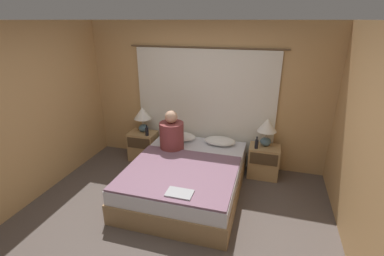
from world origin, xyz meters
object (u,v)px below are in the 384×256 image
(person_left_in_bed, at_px, (172,134))
(laptop_on_bed, at_px, (180,193))
(lamp_left, at_px, (143,116))
(pillow_right, at_px, (220,141))
(pillow_left, at_px, (181,136))
(beer_bottle_on_right_stand, at_px, (257,144))
(nightstand_left, at_px, (143,146))
(nightstand_right, at_px, (263,161))
(lamp_right, at_px, (267,128))
(bed, at_px, (186,178))
(beer_bottle_on_left_stand, at_px, (147,131))

(person_left_in_bed, distance_m, laptop_on_bed, 1.35)
(lamp_left, relative_size, pillow_right, 0.89)
(lamp_left, relative_size, pillow_left, 0.89)
(pillow_left, distance_m, beer_bottle_on_right_stand, 1.33)
(nightstand_left, height_order, pillow_right, pillow_right)
(pillow_right, relative_size, beer_bottle_on_right_stand, 2.62)
(nightstand_right, bearing_deg, pillow_right, -179.63)
(lamp_right, bearing_deg, nightstand_left, -178.60)
(lamp_left, bearing_deg, person_left_in_bed, -32.09)
(laptop_on_bed, bearing_deg, pillow_right, 83.42)
(bed, relative_size, laptop_on_bed, 6.29)
(nightstand_left, height_order, lamp_right, lamp_right)
(beer_bottle_on_right_stand, bearing_deg, bed, -143.52)
(nightstand_right, relative_size, pillow_left, 1.02)
(beer_bottle_on_right_stand, bearing_deg, lamp_right, 47.67)
(pillow_left, xyz_separation_m, person_left_in_bed, (-0.02, -0.40, 0.21))
(lamp_left, distance_m, beer_bottle_on_right_stand, 2.10)
(lamp_left, bearing_deg, pillow_left, -4.47)
(nightstand_left, height_order, beer_bottle_on_right_stand, beer_bottle_on_right_stand)
(pillow_left, distance_m, pillow_right, 0.71)
(nightstand_right, height_order, lamp_right, lamp_right)
(lamp_left, height_order, beer_bottle_on_right_stand, lamp_left)
(bed, bearing_deg, lamp_right, 38.09)
(pillow_left, bearing_deg, lamp_left, 175.53)
(nightstand_left, xyz_separation_m, lamp_left, (0.00, 0.05, 0.59))
(nightstand_left, relative_size, lamp_left, 1.15)
(nightstand_right, distance_m, beer_bottle_on_right_stand, 0.39)
(nightstand_left, distance_m, laptop_on_bed, 2.08)
(lamp_left, height_order, person_left_in_bed, person_left_in_bed)
(bed, height_order, lamp_left, lamp_left)
(person_left_in_bed, bearing_deg, nightstand_right, 15.32)
(nightstand_right, xyz_separation_m, person_left_in_bed, (-1.48, -0.41, 0.49))
(bed, bearing_deg, nightstand_right, 36.32)
(bed, distance_m, lamp_left, 1.53)
(pillow_left, xyz_separation_m, pillow_right, (0.71, 0.00, 0.00))
(lamp_right, distance_m, beer_bottle_on_left_stand, 2.09)
(person_left_in_bed, relative_size, beer_bottle_on_left_stand, 3.27)
(person_left_in_bed, relative_size, laptop_on_bed, 2.04)
(bed, height_order, pillow_left, pillow_left)
(lamp_right, bearing_deg, pillow_right, -175.53)
(nightstand_left, bearing_deg, lamp_left, 90.00)
(nightstand_left, relative_size, person_left_in_bed, 0.82)
(pillow_right, distance_m, laptop_on_bed, 1.63)
(lamp_left, height_order, pillow_left, lamp_left)
(person_left_in_bed, height_order, beer_bottle_on_right_stand, person_left_in_bed)
(nightstand_left, distance_m, pillow_left, 0.81)
(pillow_left, height_order, person_left_in_bed, person_left_in_bed)
(lamp_right, bearing_deg, pillow_left, -177.69)
(nightstand_right, xyz_separation_m, beer_bottle_on_left_stand, (-2.07, -0.10, 0.35))
(nightstand_right, bearing_deg, pillow_left, -179.81)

